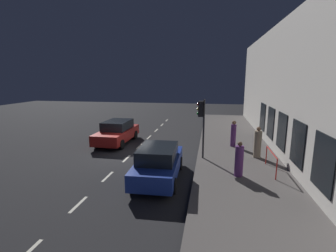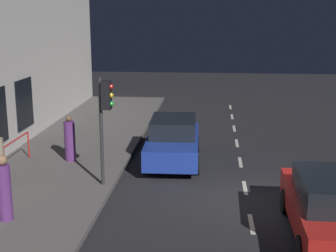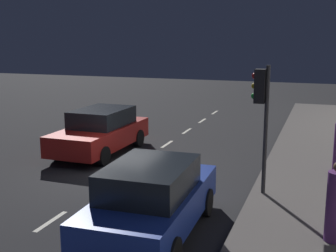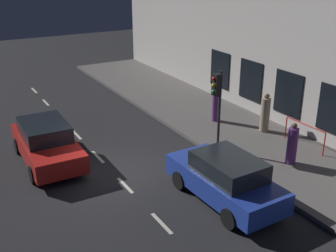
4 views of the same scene
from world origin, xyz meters
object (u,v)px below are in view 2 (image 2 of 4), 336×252
object	(u,v)px
traffic_light	(105,107)
parked_car_0	(173,140)
pedestrian_0	(70,140)
pedestrian_1	(4,190)
parked_car_1	(332,207)

from	to	relation	value
traffic_light	parked_car_0	world-z (taller)	traffic_light
pedestrian_0	parked_car_0	bearing A→B (deg)	145.96
traffic_light	pedestrian_0	distance (m)	3.39
traffic_light	pedestrian_1	distance (m)	3.74
parked_car_1	pedestrian_1	xyz separation A→B (m)	(7.97, 0.01, 0.16)
traffic_light	pedestrian_1	size ratio (longest dim) A/B	1.93
traffic_light	parked_car_0	distance (m)	3.88
parked_car_0	pedestrian_1	bearing A→B (deg)	54.91
traffic_light	pedestrian_1	xyz separation A→B (m)	(2.00, 2.72, -1.61)
traffic_light	pedestrian_0	size ratio (longest dim) A/B	2.02
parked_car_0	parked_car_1	distance (m)	7.07
pedestrian_0	pedestrian_1	bearing A→B (deg)	43.70
traffic_light	parked_car_1	xyz separation A→B (m)	(-5.97, 2.71, -1.77)
traffic_light	pedestrian_1	bearing A→B (deg)	53.75
traffic_light	parked_car_0	bearing A→B (deg)	-120.68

